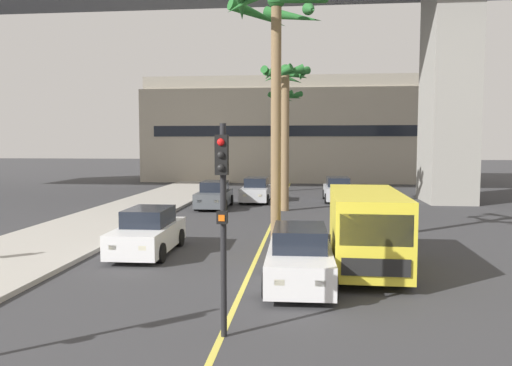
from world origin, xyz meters
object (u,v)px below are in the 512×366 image
object	(u,v)px
car_queue_front	(338,190)
car_queue_fifth	(214,196)
delivery_van	(366,228)
palm_tree_mid_median	(285,111)
car_queue_third	(300,258)
palm_tree_near_median	(276,40)
car_queue_second	(256,191)
car_queue_fourth	(148,233)
palm_tree_far_median	(285,96)
traffic_light_median_near	(223,201)

from	to	relation	value
car_queue_front	car_queue_fifth	world-z (taller)	same
car_queue_fifth	delivery_van	world-z (taller)	delivery_van
car_queue_front	palm_tree_mid_median	size ratio (longest dim) A/B	0.52
car_queue_third	palm_tree_near_median	size ratio (longest dim) A/B	0.46
car_queue_second	palm_tree_mid_median	bearing A→B (deg)	78.29
car_queue_fourth	car_queue_fifth	bearing A→B (deg)	89.82
delivery_van	palm_tree_far_median	size ratio (longest dim) A/B	0.65
palm_tree_far_median	palm_tree_mid_median	bearing A→B (deg)	92.69
car_queue_front	car_queue_second	xyz separation A→B (m)	(-5.25, -0.84, 0.00)
car_queue_third	delivery_van	bearing A→B (deg)	41.82
traffic_light_median_near	delivery_van	bearing A→B (deg)	58.97
traffic_light_median_near	palm_tree_near_median	bearing A→B (deg)	86.22
car_queue_third	traffic_light_median_near	distance (m)	4.57
car_queue_fifth	car_queue_third	bearing A→B (deg)	-70.98
car_queue_third	palm_tree_mid_median	bearing A→B (deg)	93.57
car_queue_fourth	traffic_light_median_near	distance (m)	8.32
traffic_light_median_near	car_queue_front	bearing A→B (deg)	81.22
delivery_van	palm_tree_far_median	world-z (taller)	palm_tree_far_median
car_queue_fourth	delivery_van	xyz separation A→B (m)	(7.23, -1.50, 0.57)
traffic_light_median_near	palm_tree_mid_median	distance (m)	29.73
car_queue_third	car_queue_fourth	xyz separation A→B (m)	(-5.28, 3.24, 0.00)
car_queue_second	delivery_van	xyz separation A→B (m)	(5.04, -16.69, 0.57)
palm_tree_near_median	palm_tree_far_median	size ratio (longest dim) A/B	1.10
car_queue_second	palm_tree_mid_median	xyz separation A→B (m)	(1.50, 7.23, 5.53)
car_queue_fifth	palm_tree_mid_median	distance (m)	12.37
car_queue_front	car_queue_third	size ratio (longest dim) A/B	1.00
car_queue_fifth	palm_tree_far_median	distance (m)	7.07
car_queue_fourth	palm_tree_far_median	distance (m)	13.25
car_queue_second	car_queue_fourth	bearing A→B (deg)	-98.18
car_queue_front	traffic_light_median_near	distance (m)	23.49
car_queue_fourth	car_queue_second	bearing A→B (deg)	81.82
car_queue_fifth	palm_tree_near_median	world-z (taller)	palm_tree_near_median
car_queue_fourth	car_queue_front	bearing A→B (deg)	65.12
car_queue_front	traffic_light_median_near	size ratio (longest dim) A/B	0.98
car_queue_front	palm_tree_far_median	world-z (taller)	palm_tree_far_median
car_queue_front	car_queue_third	world-z (taller)	same
palm_tree_near_median	palm_tree_mid_median	size ratio (longest dim) A/B	1.13
traffic_light_median_near	car_queue_third	bearing A→B (deg)	69.75
car_queue_front	delivery_van	world-z (taller)	delivery_van
palm_tree_mid_median	car_queue_fourth	bearing A→B (deg)	-99.33
palm_tree_far_median	car_queue_third	bearing A→B (deg)	-85.75
car_queue_third	car_queue_fifth	xyz separation A→B (m)	(-5.25, 15.22, 0.00)
car_queue_fourth	palm_tree_near_median	distance (m)	7.89
delivery_van	palm_tree_mid_median	distance (m)	24.69
car_queue_front	delivery_van	size ratio (longest dim) A/B	0.78
car_queue_second	traffic_light_median_near	world-z (taller)	traffic_light_median_near
palm_tree_far_median	car_queue_front	bearing A→B (deg)	56.20
car_queue_third	palm_tree_mid_median	xyz separation A→B (m)	(-1.60, 25.66, 5.53)
car_queue_front	car_queue_fourth	world-z (taller)	same
traffic_light_median_near	palm_tree_far_median	xyz separation A→B (m)	(0.35, 18.32, 3.66)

